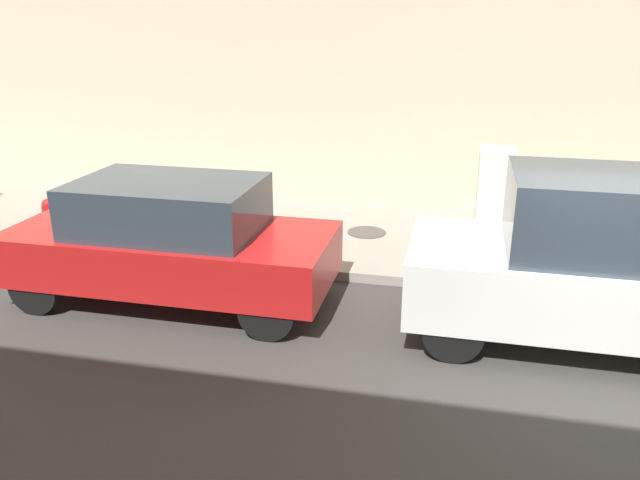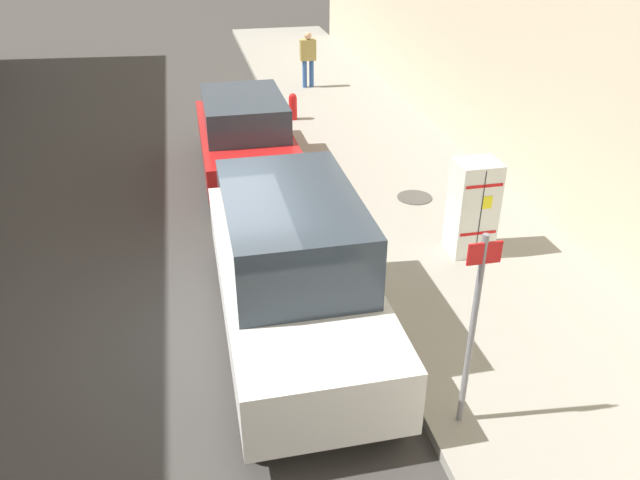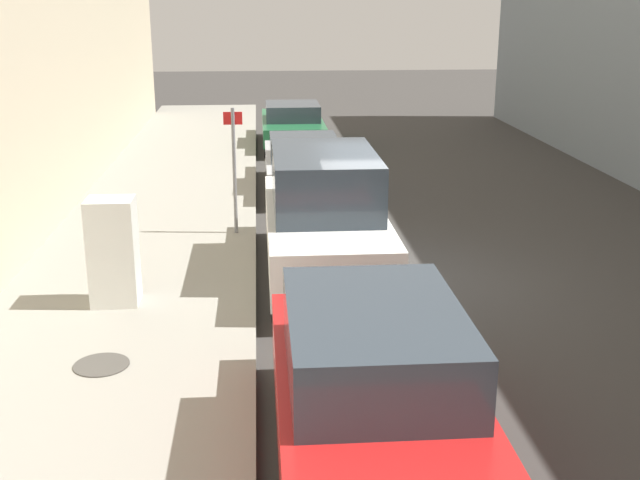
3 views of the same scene
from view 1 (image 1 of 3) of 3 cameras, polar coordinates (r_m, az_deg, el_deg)
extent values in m
plane|color=#383533|center=(7.61, 24.85, -12.83)|extent=(80.00, 80.00, 0.00)
cube|color=gray|center=(11.52, 20.91, -0.86)|extent=(3.99, 44.00, 0.16)
cube|color=silver|center=(11.24, 15.65, 4.00)|extent=(0.70, 0.60, 1.62)
cube|color=black|center=(11.26, 17.18, 3.88)|extent=(0.01, 0.01, 1.54)
cube|color=yellow|center=(11.29, 17.28, 5.10)|extent=(0.16, 0.01, 0.22)
cube|color=red|center=(11.14, 17.45, 6.44)|extent=(0.63, 0.01, 0.05)
cube|color=red|center=(11.35, 17.03, 2.30)|extent=(0.63, 0.01, 0.05)
cylinder|color=#47443F|center=(11.42, 4.29, 0.71)|extent=(0.70, 0.70, 0.02)
cylinder|color=red|center=(12.06, -23.44, 1.57)|extent=(0.22, 0.22, 0.59)
sphere|color=red|center=(11.97, -23.65, 3.00)|extent=(0.20, 0.20, 0.20)
cube|color=red|center=(9.08, -13.37, -1.17)|extent=(1.91, 4.55, 0.70)
cube|color=#2D3842|center=(8.86, -13.72, 3.07)|extent=(1.68, 2.50, 0.70)
cylinder|color=black|center=(9.36, -1.80, -2.26)|extent=(0.22, 0.73, 0.73)
cylinder|color=black|center=(7.92, -4.84, -6.59)|extent=(0.22, 0.73, 0.73)
cylinder|color=black|center=(10.66, -19.36, -0.64)|extent=(0.22, 0.73, 0.73)
cylinder|color=black|center=(9.41, -24.55, -4.01)|extent=(0.22, 0.73, 0.73)
cube|color=silver|center=(8.42, 25.83, -3.86)|extent=(1.93, 5.11, 0.85)
cube|color=#2D3842|center=(8.13, 26.76, 1.98)|extent=(1.69, 2.81, 0.95)
cylinder|color=black|center=(9.11, 12.37, -3.45)|extent=(0.22, 0.72, 0.72)
cylinder|color=black|center=(7.59, 12.08, -8.28)|extent=(0.22, 0.72, 0.72)
camera|label=2|loc=(11.27, 71.69, 15.22)|focal=35.00mm
camera|label=3|loc=(13.99, -41.19, 18.21)|focal=45.00mm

